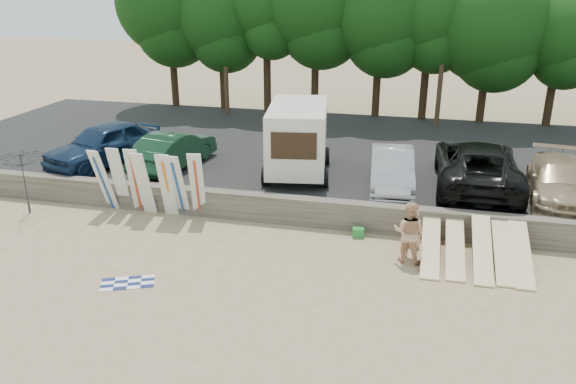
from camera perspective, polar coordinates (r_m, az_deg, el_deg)
name	(u,v)px	position (r m, az deg, el deg)	size (l,w,h in m)	color
ground	(368,272)	(17.08, 8.14, -8.08)	(120.00, 120.00, 0.00)	tan
seawall	(378,218)	(19.55, 9.12, -2.63)	(44.00, 0.50, 1.00)	#6B6356
parking_lot	(392,159)	(26.65, 10.51, 3.35)	(44.00, 14.50, 0.70)	#282828
treeline	(398,9)	(32.60, 11.08, 17.75)	(33.77, 6.40, 9.69)	#382616
utility_poles	(445,36)	(31.08, 15.62, 14.99)	(25.80, 0.26, 9.00)	#473321
box_trailer	(298,136)	(22.59, 1.00, 5.67)	(3.09, 4.74, 2.84)	beige
car_0	(104,144)	(25.27, -18.18, 4.64)	(2.12, 5.26, 1.79)	#132643
car_1	(173,150)	(24.20, -11.57, 4.25)	(1.62, 4.64, 1.53)	#133520
car_2	(392,169)	(21.68, 10.50, 2.32)	(1.57, 4.50, 1.48)	#9A999D
car_3	(477,164)	(22.53, 18.65, 2.68)	(2.98, 6.45, 1.79)	black
car_4	(560,181)	(22.32, 25.92, 1.02)	(2.04, 5.03, 1.46)	#9C8463
surfboard_upright_0	(103,180)	(21.78, -18.24, 1.14)	(0.50, 0.06, 2.60)	silver
surfboard_upright_1	(119,179)	(21.66, -16.75, 1.27)	(0.50, 0.06, 2.60)	silver
surfboard_upright_2	(136,181)	(21.29, -15.21, 1.11)	(0.50, 0.06, 2.60)	silver
surfboard_upright_3	(144,184)	(20.95, -14.45, 0.81)	(0.50, 0.06, 2.60)	silver
surfboard_upright_4	(168,185)	(20.62, -12.10, 0.66)	(0.50, 0.06, 2.60)	silver
surfboard_upright_5	(167,185)	(20.59, -12.20, 0.66)	(0.50, 0.06, 2.60)	silver
surfboard_upright_6	(178,186)	(20.47, -11.10, 0.58)	(0.50, 0.06, 2.60)	silver
surfboard_upright_7	(197,186)	(20.31, -9.20, 0.64)	(0.50, 0.06, 2.60)	silver
surfboard_low_0	(431,246)	(18.08, 14.29, -5.35)	(0.56, 3.00, 0.07)	beige
surfboard_low_1	(455,247)	(18.17, 16.61, -5.42)	(0.56, 3.00, 0.07)	beige
surfboard_low_2	(482,249)	(18.09, 19.13, -5.48)	(0.56, 3.00, 0.07)	beige
surfboard_low_3	(503,251)	(18.31, 21.02, -5.59)	(0.56, 3.00, 0.07)	beige
surfboard_low_4	(521,253)	(18.34, 22.59, -5.74)	(0.56, 3.00, 0.07)	beige
beachgoer_a	(412,233)	(17.79, 12.51, -4.09)	(0.62, 0.41, 1.70)	tan
beachgoer_b	(409,232)	(17.51, 12.16, -4.00)	(0.95, 0.74, 1.96)	tan
cooler	(358,232)	(19.19, 7.14, -4.10)	(0.38, 0.30, 0.32)	#238234
gear_bag	(428,241)	(19.14, 14.03, -4.83)	(0.30, 0.25, 0.22)	#BE4F16
beach_towel	(128,283)	(17.00, -15.98, -8.87)	(1.50, 1.50, 0.00)	white
beach_umbrella	(25,183)	(22.66, -25.17, 0.82)	(2.63, 2.68, 2.42)	#212129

